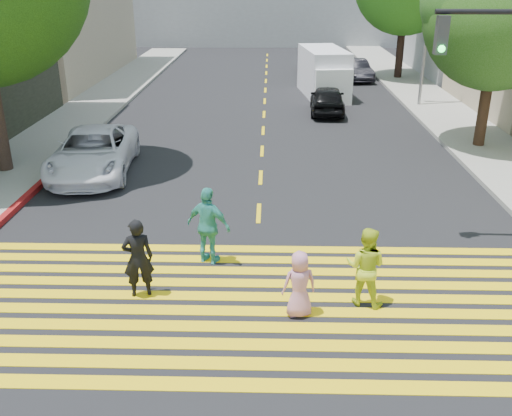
{
  "coord_description": "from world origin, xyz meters",
  "views": [
    {
      "loc": [
        0.3,
        -8.68,
        6.24
      ],
      "look_at": [
        0.0,
        3.0,
        1.4
      ],
      "focal_mm": 40.0,
      "sensor_mm": 36.0,
      "label": 1
    }
  ],
  "objects_px": {
    "white_sedan": "(94,152)",
    "white_van": "(324,74)",
    "pedestrian_extra": "(209,226)",
    "tree_right_near": "(501,8)",
    "silver_car": "(313,60)",
    "dark_car_parked": "(356,70)",
    "pedestrian_child": "(299,284)",
    "dark_car_near": "(327,99)",
    "pedestrian_man": "(138,258)",
    "pedestrian_woman": "(366,267)"
  },
  "relations": [
    {
      "from": "white_sedan",
      "to": "white_van",
      "type": "height_order",
      "value": "white_van"
    },
    {
      "from": "white_sedan",
      "to": "silver_car",
      "type": "distance_m",
      "value": 23.55
    },
    {
      "from": "pedestrian_child",
      "to": "dark_car_near",
      "type": "distance_m",
      "value": 17.5
    },
    {
      "from": "pedestrian_man",
      "to": "dark_car_near",
      "type": "bearing_deg",
      "value": -123.17
    },
    {
      "from": "white_van",
      "to": "silver_car",
      "type": "bearing_deg",
      "value": 83.04
    },
    {
      "from": "tree_right_near",
      "to": "pedestrian_child",
      "type": "height_order",
      "value": "tree_right_near"
    },
    {
      "from": "pedestrian_extra",
      "to": "silver_car",
      "type": "distance_m",
      "value": 28.45
    },
    {
      "from": "dark_car_near",
      "to": "pedestrian_child",
      "type": "bearing_deg",
      "value": 86.01
    },
    {
      "from": "pedestrian_child",
      "to": "silver_car",
      "type": "relative_size",
      "value": 0.28
    },
    {
      "from": "pedestrian_man",
      "to": "silver_car",
      "type": "distance_m",
      "value": 30.14
    },
    {
      "from": "tree_right_near",
      "to": "pedestrian_man",
      "type": "bearing_deg",
      "value": -134.23
    },
    {
      "from": "pedestrian_child",
      "to": "pedestrian_extra",
      "type": "relative_size",
      "value": 0.74
    },
    {
      "from": "pedestrian_extra",
      "to": "silver_car",
      "type": "xyz_separation_m",
      "value": [
        4.25,
        28.13,
        -0.22
      ]
    },
    {
      "from": "white_sedan",
      "to": "pedestrian_child",
      "type": "bearing_deg",
      "value": -57.56
    },
    {
      "from": "white_sedan",
      "to": "white_van",
      "type": "distance_m",
      "value": 15.75
    },
    {
      "from": "silver_car",
      "to": "pedestrian_extra",
      "type": "bearing_deg",
      "value": 86.29
    },
    {
      "from": "dark_car_near",
      "to": "silver_car",
      "type": "xyz_separation_m",
      "value": [
        0.17,
        12.91,
        0.03
      ]
    },
    {
      "from": "dark_car_near",
      "to": "white_van",
      "type": "xyz_separation_m",
      "value": [
        0.19,
        4.14,
        0.51
      ]
    },
    {
      "from": "pedestrian_man",
      "to": "dark_car_parked",
      "type": "bearing_deg",
      "value": -122.48
    },
    {
      "from": "dark_car_parked",
      "to": "pedestrian_extra",
      "type": "bearing_deg",
      "value": -114.18
    },
    {
      "from": "dark_car_near",
      "to": "white_van",
      "type": "relative_size",
      "value": 0.72
    },
    {
      "from": "tree_right_near",
      "to": "dark_car_near",
      "type": "relative_size",
      "value": 1.92
    },
    {
      "from": "pedestrian_extra",
      "to": "dark_car_near",
      "type": "bearing_deg",
      "value": -82.05
    },
    {
      "from": "pedestrian_child",
      "to": "pedestrian_extra",
      "type": "bearing_deg",
      "value": -59.94
    },
    {
      "from": "pedestrian_extra",
      "to": "pedestrian_man",
      "type": "bearing_deg",
      "value": 72.17
    },
    {
      "from": "pedestrian_man",
      "to": "pedestrian_child",
      "type": "relative_size",
      "value": 1.26
    },
    {
      "from": "pedestrian_child",
      "to": "dark_car_parked",
      "type": "relative_size",
      "value": 0.35
    },
    {
      "from": "pedestrian_man",
      "to": "dark_car_parked",
      "type": "xyz_separation_m",
      "value": [
        7.95,
        25.84,
        -0.22
      ]
    },
    {
      "from": "pedestrian_woman",
      "to": "dark_car_parked",
      "type": "relative_size",
      "value": 0.43
    },
    {
      "from": "tree_right_near",
      "to": "silver_car",
      "type": "distance_m",
      "value": 19.82
    },
    {
      "from": "pedestrian_extra",
      "to": "white_van",
      "type": "bearing_deg",
      "value": -79.47
    },
    {
      "from": "tree_right_near",
      "to": "pedestrian_extra",
      "type": "xyz_separation_m",
      "value": [
        -9.41,
        -9.5,
        -4.16
      ]
    },
    {
      "from": "silver_car",
      "to": "white_sedan",
      "type": "bearing_deg",
      "value": 73.13
    },
    {
      "from": "pedestrian_child",
      "to": "dark_car_parked",
      "type": "height_order",
      "value": "pedestrian_child"
    },
    {
      "from": "pedestrian_extra",
      "to": "white_van",
      "type": "xyz_separation_m",
      "value": [
        4.26,
        19.35,
        0.26
      ]
    },
    {
      "from": "white_sedan",
      "to": "silver_car",
      "type": "bearing_deg",
      "value": 63.27
    },
    {
      "from": "pedestrian_extra",
      "to": "white_sedan",
      "type": "bearing_deg",
      "value": -31.5
    },
    {
      "from": "pedestrian_man",
      "to": "pedestrian_extra",
      "type": "relative_size",
      "value": 0.94
    },
    {
      "from": "tree_right_near",
      "to": "dark_car_parked",
      "type": "bearing_deg",
      "value": 100.51
    },
    {
      "from": "tree_right_near",
      "to": "dark_car_near",
      "type": "bearing_deg",
      "value": 133.04
    },
    {
      "from": "tree_right_near",
      "to": "silver_car",
      "type": "bearing_deg",
      "value": 105.5
    },
    {
      "from": "white_sedan",
      "to": "dark_car_near",
      "type": "bearing_deg",
      "value": 41.34
    },
    {
      "from": "tree_right_near",
      "to": "pedestrian_child",
      "type": "xyz_separation_m",
      "value": [
        -7.45,
        -11.66,
        -4.39
      ]
    },
    {
      "from": "silver_car",
      "to": "pedestrian_child",
      "type": "bearing_deg",
      "value": 90.57
    },
    {
      "from": "tree_right_near",
      "to": "pedestrian_woman",
      "type": "relative_size",
      "value": 4.49
    },
    {
      "from": "pedestrian_extra",
      "to": "dark_car_near",
      "type": "height_order",
      "value": "pedestrian_extra"
    },
    {
      "from": "tree_right_near",
      "to": "pedestrian_man",
      "type": "xyz_separation_m",
      "value": [
        -10.71,
        -11.0,
        -4.21
      ]
    },
    {
      "from": "tree_right_near",
      "to": "white_van",
      "type": "height_order",
      "value": "tree_right_near"
    },
    {
      "from": "white_sedan",
      "to": "white_van",
      "type": "xyz_separation_m",
      "value": [
        8.74,
        13.09,
        0.44
      ]
    },
    {
      "from": "dark_car_near",
      "to": "pedestrian_man",
      "type": "bearing_deg",
      "value": 75.13
    }
  ]
}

